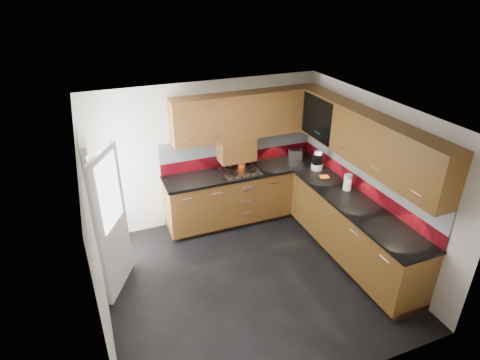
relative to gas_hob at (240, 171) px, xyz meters
name	(u,v)px	position (x,y,z in m)	size (l,w,h in m)	color
room	(251,185)	(-0.45, -1.47, 0.54)	(4.00, 3.80, 2.64)	black
base_cabinets	(294,213)	(0.62, -0.75, -0.52)	(2.70, 3.20, 0.95)	#583713
countertop	(295,187)	(0.60, -0.77, -0.04)	(2.72, 3.22, 0.04)	black
backsplash	(302,162)	(0.83, -0.54, 0.25)	(2.70, 3.20, 0.54)	maroon
upper_cabinets	(307,127)	(0.78, -0.69, 0.88)	(2.50, 3.20, 0.72)	#583713
extractor_hood	(237,149)	(0.00, 0.17, 0.32)	(0.60, 0.33, 0.40)	#583713
glass_cabinet	(325,116)	(1.26, -0.40, 0.91)	(0.32, 0.80, 0.66)	black
back_door	(102,215)	(-2.23, -0.72, 0.08)	(0.42, 1.19, 2.04)	white
gas_hob	(240,171)	(0.00, 0.00, 0.00)	(0.60, 0.53, 0.05)	silver
utensil_pot	(242,162)	(0.09, 0.14, 0.08)	(0.13, 0.13, 0.46)	red
toaster	(295,155)	(1.08, 0.12, 0.07)	(0.27, 0.22, 0.17)	silver
food_processor	(317,161)	(1.21, -0.39, 0.13)	(0.19, 0.19, 0.32)	white
paper_towel	(348,182)	(1.26, -1.17, 0.11)	(0.12, 0.12, 0.25)	white
orange_cloth	(324,177)	(1.17, -0.69, -0.01)	(0.14, 0.12, 0.02)	orange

